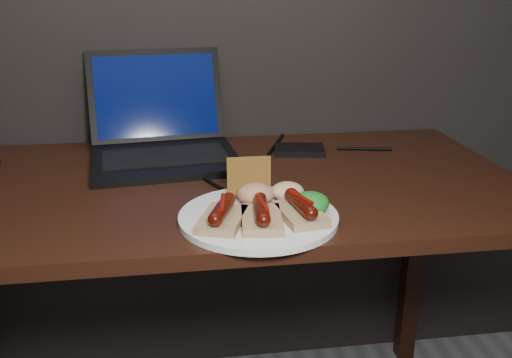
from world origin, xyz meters
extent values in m
cube|color=#34190D|center=(0.00, 1.38, 0.73)|extent=(1.40, 0.70, 0.03)
cube|color=#34190D|center=(0.65, 1.68, 0.36)|extent=(0.05, 0.05, 0.72)
cube|color=black|center=(-0.08, 1.51, 0.76)|extent=(0.37, 0.31, 0.02)
cube|color=black|center=(-0.08, 1.51, 0.77)|extent=(0.31, 0.18, 0.00)
cube|color=black|center=(-0.10, 1.69, 0.88)|extent=(0.35, 0.13, 0.23)
cube|color=#070F4E|center=(-0.10, 1.69, 0.88)|extent=(0.31, 0.11, 0.20)
cube|color=black|center=(0.25, 1.55, 0.76)|extent=(0.14, 0.10, 0.02)
cylinder|color=black|center=(0.00, 1.39, 0.75)|extent=(0.08, 0.17, 0.01)
cylinder|color=black|center=(0.20, 1.61, 0.75)|extent=(0.09, 0.21, 0.01)
cylinder|color=black|center=(0.43, 1.55, 0.75)|extent=(0.14, 0.04, 0.01)
cylinder|color=white|center=(0.09, 1.15, 0.76)|extent=(0.35, 0.35, 0.01)
cube|color=tan|center=(0.02, 1.12, 0.77)|extent=(0.10, 0.13, 0.02)
cylinder|color=#4D0E05|center=(0.02, 1.12, 0.79)|extent=(0.06, 0.10, 0.02)
sphere|color=#4D0E05|center=(0.00, 1.07, 0.79)|extent=(0.03, 0.02, 0.02)
sphere|color=#4D0E05|center=(0.04, 1.16, 0.79)|extent=(0.02, 0.02, 0.02)
cylinder|color=#710B05|center=(0.02, 1.12, 0.80)|extent=(0.02, 0.07, 0.01)
cube|color=tan|center=(0.09, 1.11, 0.77)|extent=(0.08, 0.12, 0.02)
cylinder|color=#4D0E05|center=(0.09, 1.11, 0.79)|extent=(0.03, 0.10, 0.02)
sphere|color=#4D0E05|center=(0.08, 1.06, 0.79)|extent=(0.02, 0.02, 0.02)
sphere|color=#4D0E05|center=(0.09, 1.16, 0.79)|extent=(0.02, 0.02, 0.02)
cylinder|color=#710B05|center=(0.09, 1.11, 0.80)|extent=(0.02, 0.07, 0.01)
cube|color=tan|center=(0.16, 1.12, 0.77)|extent=(0.09, 0.12, 0.02)
cylinder|color=#4D0E05|center=(0.16, 1.12, 0.79)|extent=(0.04, 0.10, 0.02)
sphere|color=#4D0E05|center=(0.17, 1.08, 0.79)|extent=(0.03, 0.02, 0.02)
sphere|color=#4D0E05|center=(0.15, 1.17, 0.79)|extent=(0.03, 0.02, 0.02)
cylinder|color=#710B05|center=(0.16, 1.12, 0.80)|extent=(0.03, 0.07, 0.01)
cube|color=#A8722E|center=(0.08, 1.23, 0.80)|extent=(0.09, 0.01, 0.08)
ellipsoid|color=#125A18|center=(0.19, 1.15, 0.78)|extent=(0.07, 0.07, 0.04)
ellipsoid|color=#A91011|center=(0.09, 1.20, 0.78)|extent=(0.07, 0.07, 0.04)
ellipsoid|color=beige|center=(0.16, 1.21, 0.78)|extent=(0.06, 0.06, 0.04)
camera|label=1|loc=(-0.05, 0.20, 1.18)|focal=40.00mm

